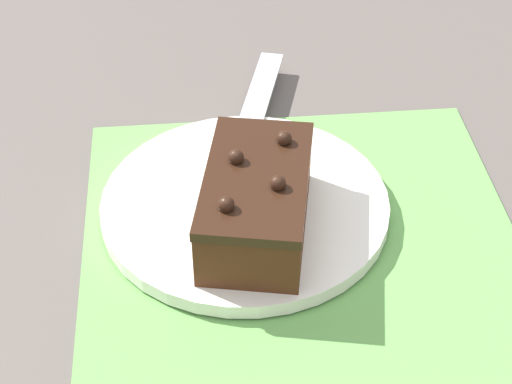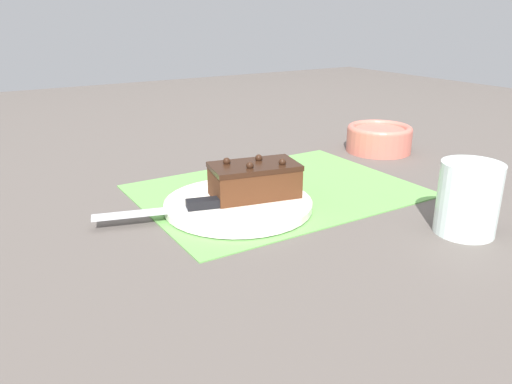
% 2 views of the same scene
% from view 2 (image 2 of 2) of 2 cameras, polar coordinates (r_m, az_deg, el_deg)
% --- Properties ---
extents(ground_plane, '(3.00, 3.00, 0.00)m').
position_cam_2_polar(ground_plane, '(0.87, 2.40, 0.09)').
color(ground_plane, '#544C47').
extents(placemat_woven, '(0.46, 0.34, 0.00)m').
position_cam_2_polar(placemat_woven, '(0.87, 2.40, 0.22)').
color(placemat_woven, '#609E4C').
rests_on(placemat_woven, ground_plane).
extents(cake_plate, '(0.23, 0.23, 0.01)m').
position_cam_2_polar(cake_plate, '(0.78, -2.04, -1.41)').
color(cake_plate, white).
rests_on(cake_plate, placemat_woven).
extents(chocolate_cake, '(0.15, 0.10, 0.06)m').
position_cam_2_polar(chocolate_cake, '(0.79, -0.18, 1.42)').
color(chocolate_cake, '#472614').
rests_on(chocolate_cake, cake_plate).
extents(serving_knife, '(0.20, 0.07, 0.01)m').
position_cam_2_polar(serving_knife, '(0.75, -8.08, -1.65)').
color(serving_knife, black).
rests_on(serving_knife, cake_plate).
extents(drinking_glass, '(0.08, 0.08, 0.10)m').
position_cam_2_polar(drinking_glass, '(0.75, 23.08, -0.69)').
color(drinking_glass, silver).
rests_on(drinking_glass, ground_plane).
extents(small_bowl, '(0.14, 0.14, 0.06)m').
position_cam_2_polar(small_bowl, '(1.14, 13.89, 6.07)').
color(small_bowl, '#C66656').
rests_on(small_bowl, ground_plane).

